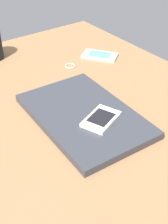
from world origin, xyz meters
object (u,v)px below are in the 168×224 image
(cell_phone_on_laptop, at_px, (102,118))
(key_ring, at_px, (70,66))
(cell_phone_on_desk, at_px, (100,55))
(laptop_closed, at_px, (84,115))

(cell_phone_on_laptop, relative_size, key_ring, 3.27)
(cell_phone_on_laptop, bearing_deg, cell_phone_on_desk, 142.36)
(cell_phone_on_laptop, xyz_separation_m, cell_phone_on_desk, (-0.30, 0.23, -0.02))
(laptop_closed, bearing_deg, cell_phone_on_laptop, 21.00)
(laptop_closed, bearing_deg, cell_phone_on_desk, 137.75)
(cell_phone_on_desk, distance_m, key_ring, 0.12)
(cell_phone_on_laptop, distance_m, key_ring, 0.33)
(cell_phone_on_laptop, xyz_separation_m, key_ring, (-0.31, 0.11, -0.02))
(cell_phone_on_laptop, relative_size, cell_phone_on_desk, 0.87)
(laptop_closed, xyz_separation_m, key_ring, (-0.25, 0.13, -0.01))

